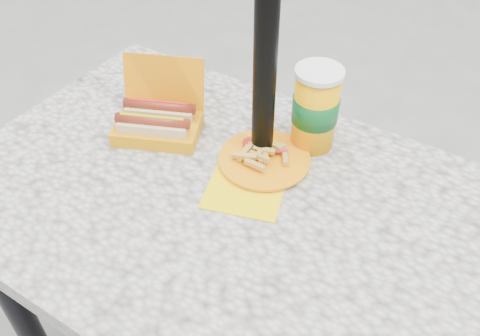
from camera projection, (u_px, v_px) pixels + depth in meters
The scene contains 5 objects.
picnic_table at pixel (225, 228), 1.16m from camera, with size 1.20×0.80×0.75m.
umbrella_pole at pixel (267, 13), 0.95m from camera, with size 0.05×0.05×2.20m, color black.
hotdog_box at pixel (158, 121), 1.22m from camera, with size 0.25×0.24×0.16m.
fries_plate at pixel (262, 160), 1.15m from camera, with size 0.22×0.30×0.04m.
soda_cup at pixel (315, 108), 1.15m from camera, with size 0.11×0.11×0.20m.
Camera 1 is at (0.44, -0.63, 1.53)m, focal length 38.00 mm.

